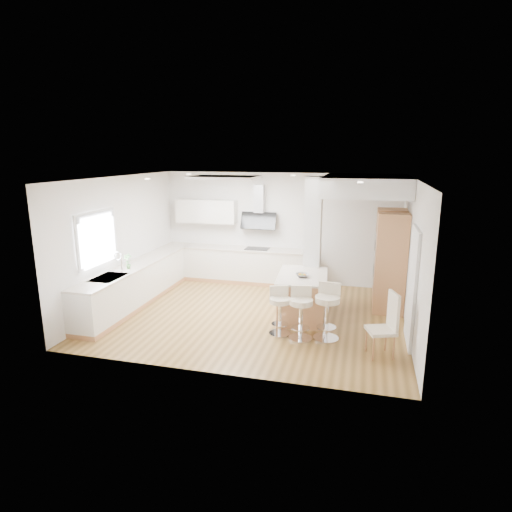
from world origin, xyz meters
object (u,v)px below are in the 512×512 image
(bar_stool_a, at_px, (280,308))
(bar_stool_b, at_px, (301,310))
(bar_stool_c, at_px, (327,309))
(dining_chair, at_px, (387,322))
(peninsula, at_px, (302,296))

(bar_stool_a, height_order, bar_stool_b, bar_stool_b)
(bar_stool_c, bearing_deg, dining_chair, -15.92)
(peninsula, xyz_separation_m, bar_stool_c, (0.59, -0.96, 0.13))
(bar_stool_a, relative_size, bar_stool_b, 0.93)
(bar_stool_b, distance_m, dining_chair, 1.49)
(peninsula, bearing_deg, bar_stool_c, -63.25)
(peninsula, xyz_separation_m, bar_stool_b, (0.14, -1.07, 0.09))
(bar_stool_a, xyz_separation_m, bar_stool_b, (0.41, -0.11, 0.04))
(bar_stool_b, height_order, bar_stool_c, bar_stool_c)
(bar_stool_a, height_order, bar_stool_c, bar_stool_c)
(bar_stool_b, bearing_deg, bar_stool_a, 154.15)
(bar_stool_c, bearing_deg, bar_stool_b, -159.49)
(peninsula, height_order, bar_stool_a, peninsula)
(bar_stool_a, bearing_deg, bar_stool_b, -35.12)
(bar_stool_a, distance_m, bar_stool_c, 0.86)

